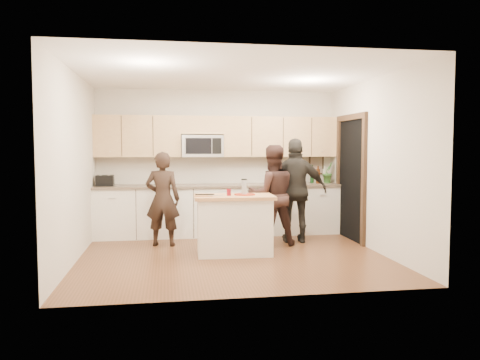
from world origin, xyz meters
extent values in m
plane|color=brown|center=(0.00, 0.00, 0.00)|extent=(4.50, 4.50, 0.00)
cube|color=#BEB4A2|center=(0.00, 2.00, 1.35)|extent=(4.50, 0.02, 2.70)
cube|color=#BEB4A2|center=(0.00, -2.00, 1.35)|extent=(4.50, 0.02, 2.70)
cube|color=#BEB4A2|center=(-2.25, 0.00, 1.35)|extent=(0.02, 4.00, 2.70)
cube|color=#BEB4A2|center=(2.25, 0.00, 1.35)|extent=(0.02, 4.00, 2.70)
cube|color=white|center=(0.00, 0.00, 2.70)|extent=(4.50, 4.00, 0.02)
cube|color=silver|center=(0.00, 1.69, 0.45)|extent=(4.50, 0.62, 0.90)
cube|color=brown|center=(0.00, 1.68, 0.92)|extent=(4.50, 0.66, 0.04)
cube|color=tan|center=(-1.48, 1.83, 1.83)|extent=(1.55, 0.33, 0.75)
cube|color=tan|center=(1.17, 1.83, 1.83)|extent=(2.17, 0.33, 0.75)
cube|color=tan|center=(-0.31, 1.83, 2.04)|extent=(0.78, 0.33, 0.33)
cube|color=silver|center=(-0.31, 1.80, 1.65)|extent=(0.76, 0.40, 0.40)
cube|color=black|center=(-0.39, 1.60, 1.65)|extent=(0.47, 0.01, 0.29)
cube|color=black|center=(-0.06, 1.60, 1.65)|extent=(0.17, 0.01, 0.29)
cube|color=black|center=(2.24, 0.90, 1.05)|extent=(0.02, 1.05, 2.10)
cube|color=#322013|center=(2.22, 0.33, 1.05)|extent=(0.06, 0.10, 2.10)
cube|color=#322013|center=(2.22, 1.48, 1.05)|extent=(0.06, 0.10, 2.10)
cube|color=#322013|center=(2.22, 0.90, 2.15)|extent=(0.06, 1.25, 0.10)
cube|color=black|center=(1.95, 1.99, 1.28)|extent=(0.30, 0.03, 0.38)
cube|color=tan|center=(1.95, 1.97, 1.28)|extent=(0.24, 0.00, 0.32)
cube|color=white|center=(-0.95, 1.38, 0.70)|extent=(0.34, 0.01, 0.48)
cube|color=white|center=(-0.95, 1.67, 0.94)|extent=(0.34, 0.60, 0.01)
cube|color=silver|center=(0.04, 0.10, 0.42)|extent=(1.13, 0.69, 0.85)
cube|color=tan|center=(0.04, 0.10, 0.88)|extent=(1.23, 0.75, 0.05)
cylinder|color=maroon|center=(0.21, 0.14, 0.91)|extent=(0.32, 0.32, 0.02)
cube|color=silver|center=(0.19, 0.09, 1.02)|extent=(0.07, 0.05, 0.22)
cube|color=black|center=(0.19, 0.09, 1.14)|extent=(0.08, 0.06, 0.02)
cylinder|color=maroon|center=(-0.04, 0.05, 0.95)|extent=(0.07, 0.07, 0.10)
cube|color=tan|center=(-0.43, 0.04, 0.91)|extent=(0.28, 0.21, 0.02)
cube|color=black|center=(-0.41, 0.01, 0.93)|extent=(0.28, 0.04, 0.02)
cube|color=silver|center=(-0.25, -0.11, 0.92)|extent=(0.22, 0.04, 0.01)
cube|color=black|center=(-2.05, 1.67, 1.04)|extent=(0.30, 0.23, 0.19)
cube|color=silver|center=(-2.12, 1.67, 1.13)|extent=(0.03, 0.17, 0.00)
cube|color=silver|center=(-1.98, 1.67, 1.13)|extent=(0.03, 0.17, 0.00)
cylinder|color=black|center=(1.39, 1.74, 1.10)|extent=(0.08, 0.08, 0.31)
cylinder|color=#361909|center=(1.53, 1.75, 1.12)|extent=(0.07, 0.07, 0.36)
cylinder|color=tan|center=(1.60, 1.68, 1.08)|extent=(0.06, 0.06, 0.29)
cylinder|color=black|center=(1.80, 1.79, 1.11)|extent=(0.07, 0.07, 0.35)
cylinder|color=#361909|center=(1.87, 1.63, 1.11)|extent=(0.08, 0.08, 0.33)
cylinder|color=tan|center=(2.07, 1.81, 1.10)|extent=(0.09, 0.09, 0.33)
imported|color=#346629|center=(2.10, 1.72, 1.15)|extent=(0.29, 0.28, 0.41)
imported|color=black|center=(-1.03, 0.87, 0.78)|extent=(0.63, 0.47, 1.56)
imported|color=black|center=(0.76, 0.65, 0.83)|extent=(0.82, 0.65, 1.66)
imported|color=black|center=(1.22, 0.82, 0.89)|extent=(1.10, 0.60, 1.78)
camera|label=1|loc=(-0.96, -6.88, 1.62)|focal=35.00mm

